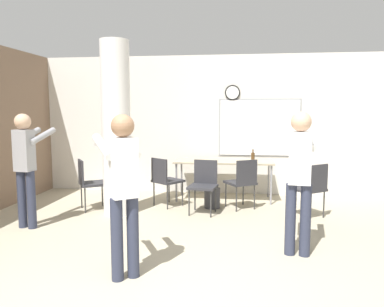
{
  "coord_description": "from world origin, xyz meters",
  "views": [
    {
      "loc": [
        0.62,
        -2.61,
        1.7
      ],
      "look_at": [
        -0.05,
        2.58,
        1.09
      ],
      "focal_mm": 35.0,
      "sensor_mm": 36.0,
      "label": 1
    }
  ],
  "objects_px": {
    "chair_mid_room": "(311,186)",
    "chair_near_pillar": "(89,180)",
    "person_playing_side": "(299,172)",
    "person_playing_front": "(123,183)",
    "chair_table_right": "(242,180)",
    "folding_table": "(224,163)",
    "chair_table_left": "(165,178)",
    "bottle_on_table": "(253,157)",
    "person_watching_back": "(26,161)",
    "chair_table_front": "(204,182)"
  },
  "relations": [
    {
      "from": "person_watching_back",
      "to": "chair_mid_room",
      "type": "bearing_deg",
      "value": 13.88
    },
    {
      "from": "chair_mid_room",
      "to": "person_playing_front",
      "type": "bearing_deg",
      "value": -132.84
    },
    {
      "from": "folding_table",
      "to": "chair_table_left",
      "type": "bearing_deg",
      "value": -146.66
    },
    {
      "from": "folding_table",
      "to": "person_watching_back",
      "type": "distance_m",
      "value": 3.46
    },
    {
      "from": "chair_table_front",
      "to": "person_watching_back",
      "type": "height_order",
      "value": "person_watching_back"
    },
    {
      "from": "chair_table_left",
      "to": "person_playing_side",
      "type": "bearing_deg",
      "value": -44.94
    },
    {
      "from": "chair_table_right",
      "to": "person_playing_side",
      "type": "xyz_separation_m",
      "value": [
        0.64,
        -1.98,
        0.48
      ]
    },
    {
      "from": "person_playing_front",
      "to": "bottle_on_table",
      "type": "bearing_deg",
      "value": 68.45
    },
    {
      "from": "chair_near_pillar",
      "to": "person_playing_side",
      "type": "relative_size",
      "value": 0.52
    },
    {
      "from": "folding_table",
      "to": "chair_table_right",
      "type": "bearing_deg",
      "value": -62.44
    },
    {
      "from": "person_watching_back",
      "to": "chair_table_right",
      "type": "bearing_deg",
      "value": 24.67
    },
    {
      "from": "chair_mid_room",
      "to": "bottle_on_table",
      "type": "bearing_deg",
      "value": 129.3
    },
    {
      "from": "chair_table_right",
      "to": "chair_table_front",
      "type": "bearing_deg",
      "value": -154.61
    },
    {
      "from": "bottle_on_table",
      "to": "chair_mid_room",
      "type": "distance_m",
      "value": 1.43
    },
    {
      "from": "bottle_on_table",
      "to": "chair_table_left",
      "type": "xyz_separation_m",
      "value": [
        -1.55,
        -0.68,
        -0.33
      ]
    },
    {
      "from": "folding_table",
      "to": "person_playing_side",
      "type": "height_order",
      "value": "person_playing_side"
    },
    {
      "from": "chair_near_pillar",
      "to": "person_playing_front",
      "type": "distance_m",
      "value": 2.87
    },
    {
      "from": "folding_table",
      "to": "chair_near_pillar",
      "type": "relative_size",
      "value": 2.12
    },
    {
      "from": "chair_near_pillar",
      "to": "person_playing_side",
      "type": "height_order",
      "value": "person_playing_side"
    },
    {
      "from": "person_playing_front",
      "to": "person_watching_back",
      "type": "bearing_deg",
      "value": 143.09
    },
    {
      "from": "person_playing_side",
      "to": "chair_near_pillar",
      "type": "bearing_deg",
      "value": 153.64
    },
    {
      "from": "folding_table",
      "to": "bottle_on_table",
      "type": "xyz_separation_m",
      "value": [
        0.54,
        0.02,
        0.13
      ]
    },
    {
      "from": "person_watching_back",
      "to": "chair_near_pillar",
      "type": "bearing_deg",
      "value": 64.39
    },
    {
      "from": "chair_table_front",
      "to": "chair_mid_room",
      "type": "xyz_separation_m",
      "value": [
        1.71,
        -0.09,
        0.0
      ]
    },
    {
      "from": "chair_table_right",
      "to": "person_watching_back",
      "type": "xyz_separation_m",
      "value": [
        -3.09,
        -1.42,
        0.46
      ]
    },
    {
      "from": "chair_mid_room",
      "to": "person_playing_side",
      "type": "height_order",
      "value": "person_playing_side"
    },
    {
      "from": "chair_table_right",
      "to": "chair_near_pillar",
      "type": "height_order",
      "value": "same"
    },
    {
      "from": "folding_table",
      "to": "chair_table_right",
      "type": "xyz_separation_m",
      "value": [
        0.35,
        -0.67,
        -0.19
      ]
    },
    {
      "from": "chair_table_right",
      "to": "chair_table_front",
      "type": "xyz_separation_m",
      "value": [
        -0.64,
        -0.3,
        0.0
      ]
    },
    {
      "from": "bottle_on_table",
      "to": "chair_table_left",
      "type": "distance_m",
      "value": 1.72
    },
    {
      "from": "bottle_on_table",
      "to": "chair_mid_room",
      "type": "xyz_separation_m",
      "value": [
        0.88,
        -1.08,
        -0.33
      ]
    },
    {
      "from": "person_playing_side",
      "to": "chair_mid_room",
      "type": "bearing_deg",
      "value": 74.65
    },
    {
      "from": "chair_mid_room",
      "to": "chair_table_left",
      "type": "bearing_deg",
      "value": 170.68
    },
    {
      "from": "chair_near_pillar",
      "to": "chair_table_left",
      "type": "distance_m",
      "value": 1.3
    },
    {
      "from": "chair_table_front",
      "to": "bottle_on_table",
      "type": "bearing_deg",
      "value": 49.9
    },
    {
      "from": "chair_mid_room",
      "to": "person_watching_back",
      "type": "xyz_separation_m",
      "value": [
        -4.16,
        -1.03,
        0.46
      ]
    },
    {
      "from": "bottle_on_table",
      "to": "person_watching_back",
      "type": "xyz_separation_m",
      "value": [
        -3.28,
        -2.1,
        0.14
      ]
    },
    {
      "from": "chair_table_right",
      "to": "chair_mid_room",
      "type": "height_order",
      "value": "same"
    },
    {
      "from": "chair_table_right",
      "to": "chair_mid_room",
      "type": "bearing_deg",
      "value": -20.02
    },
    {
      "from": "chair_table_right",
      "to": "folding_table",
      "type": "bearing_deg",
      "value": 117.56
    },
    {
      "from": "person_playing_front",
      "to": "person_playing_side",
      "type": "relative_size",
      "value": 0.99
    },
    {
      "from": "chair_table_left",
      "to": "chair_near_pillar",
      "type": "bearing_deg",
      "value": -162.66
    },
    {
      "from": "folding_table",
      "to": "person_playing_side",
      "type": "bearing_deg",
      "value": -69.58
    },
    {
      "from": "chair_mid_room",
      "to": "chair_near_pillar",
      "type": "bearing_deg",
      "value": 179.82
    },
    {
      "from": "chair_table_front",
      "to": "folding_table",
      "type": "bearing_deg",
      "value": 73.42
    },
    {
      "from": "bottle_on_table",
      "to": "chair_table_right",
      "type": "distance_m",
      "value": 0.78
    },
    {
      "from": "person_watching_back",
      "to": "person_playing_front",
      "type": "bearing_deg",
      "value": -36.91
    },
    {
      "from": "person_playing_front",
      "to": "chair_table_right",
      "type": "bearing_deg",
      "value": 67.12
    },
    {
      "from": "folding_table",
      "to": "chair_mid_room",
      "type": "relative_size",
      "value": 2.12
    },
    {
      "from": "chair_near_pillar",
      "to": "chair_table_left",
      "type": "relative_size",
      "value": 1.0
    }
  ]
}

